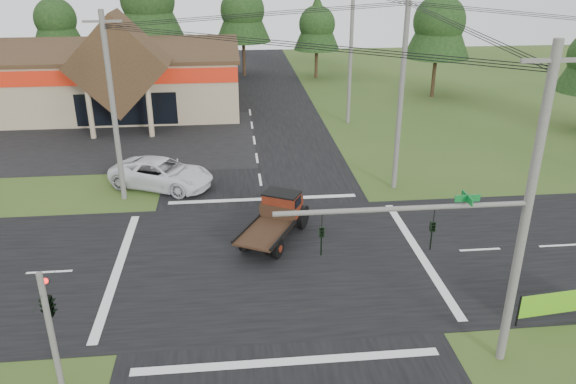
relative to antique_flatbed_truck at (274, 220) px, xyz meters
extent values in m
plane|color=#304B1A|center=(-0.23, -2.04, -1.09)|extent=(120.00, 120.00, 0.00)
cube|color=black|center=(-0.23, -2.04, -1.08)|extent=(12.00, 120.00, 0.02)
cube|color=black|center=(-0.23, -2.04, -1.08)|extent=(120.00, 12.00, 0.02)
cube|color=black|center=(-14.23, 16.96, -1.08)|extent=(28.00, 14.00, 0.02)
cube|color=tan|center=(-16.23, 27.96, 1.41)|extent=(30.00, 15.00, 5.00)
cube|color=#3E2819|center=(-16.23, 27.96, 3.96)|extent=(30.40, 15.40, 0.30)
cube|color=#B8210E|center=(-16.23, 20.41, 3.01)|extent=(30.00, 0.12, 1.20)
cube|color=#3E2819|center=(-10.23, 19.46, 4.21)|extent=(7.78, 4.00, 7.78)
cylinder|color=tan|center=(-12.43, 17.76, 0.91)|extent=(0.40, 0.40, 4.00)
cylinder|color=tan|center=(-8.03, 17.76, 0.91)|extent=(0.40, 0.40, 4.00)
cube|color=black|center=(-10.23, 20.44, 0.41)|extent=(8.00, 0.08, 2.60)
cylinder|color=#595651|center=(7.27, -9.54, 2.41)|extent=(0.24, 0.24, 7.00)
cylinder|color=#595651|center=(3.27, -9.54, 4.91)|extent=(8.00, 0.16, 0.16)
imported|color=black|center=(4.27, -9.54, 3.91)|extent=(0.16, 0.20, 1.00)
imported|color=black|center=(0.77, -9.54, 3.91)|extent=(0.16, 0.20, 1.00)
cube|color=#0C6626|center=(5.27, -9.54, 5.16)|extent=(0.80, 0.04, 0.22)
cylinder|color=#595651|center=(-7.73, -9.54, 1.11)|extent=(0.20, 0.20, 4.40)
imported|color=black|center=(-7.73, -9.34, 2.61)|extent=(0.53, 2.48, 1.00)
sphere|color=#FF0C0C|center=(-7.73, -9.19, 2.81)|extent=(0.18, 0.18, 0.18)
cylinder|color=#595651|center=(7.27, -9.54, 4.41)|extent=(0.30, 0.30, 11.00)
cube|color=#595651|center=(7.27, -9.54, 9.31)|extent=(2.00, 0.12, 0.12)
cylinder|color=#595651|center=(-8.23, 5.96, 4.16)|extent=(0.30, 0.30, 10.50)
cube|color=#595651|center=(-8.23, 5.96, 8.81)|extent=(2.00, 0.12, 0.12)
cylinder|color=#595651|center=(7.77, 5.96, 4.66)|extent=(0.30, 0.30, 11.50)
cylinder|color=#595651|center=(7.77, 19.96, 4.51)|extent=(0.30, 0.30, 11.20)
cylinder|color=#332316|center=(-20.23, 39.96, 0.66)|extent=(0.36, 0.36, 3.50)
cone|color=black|center=(-20.23, 39.96, 5.71)|extent=(5.60, 5.60, 6.60)
sphere|color=black|center=(-20.23, 39.96, 5.41)|extent=(4.40, 4.40, 4.40)
cylinder|color=#332316|center=(-10.23, 38.96, 1.18)|extent=(0.36, 0.36, 4.55)
sphere|color=black|center=(-10.23, 38.96, 7.36)|extent=(5.72, 5.72, 5.72)
cylinder|color=#332316|center=(-0.23, 39.96, 0.83)|extent=(0.36, 0.36, 3.85)
cone|color=black|center=(-0.23, 39.96, 6.39)|extent=(6.16, 6.16, 7.26)
sphere|color=black|center=(-0.23, 39.96, 6.06)|extent=(4.84, 4.84, 4.84)
cylinder|color=#332316|center=(7.77, 37.96, 0.48)|extent=(0.36, 0.36, 3.15)
cone|color=black|center=(7.77, 37.96, 5.03)|extent=(5.04, 5.04, 5.94)
sphere|color=black|center=(7.77, 37.96, 4.76)|extent=(3.96, 3.96, 3.96)
cylinder|color=#332316|center=(17.77, 27.96, 0.83)|extent=(0.36, 0.36, 3.85)
cone|color=black|center=(17.77, 27.96, 6.39)|extent=(6.16, 6.16, 7.26)
sphere|color=black|center=(17.77, 27.96, 6.06)|extent=(4.84, 4.84, 4.84)
imported|color=white|center=(-6.18, 7.48, -0.23)|extent=(6.86, 5.19, 1.73)
camera|label=1|loc=(-1.81, -24.59, 12.15)|focal=35.00mm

